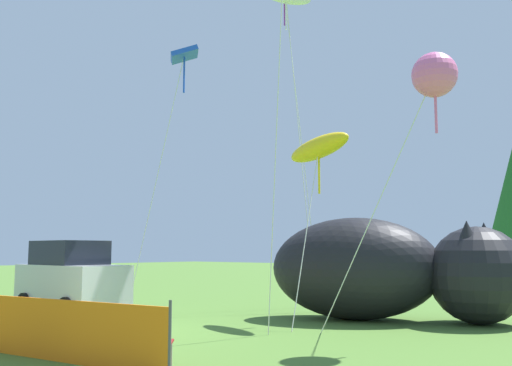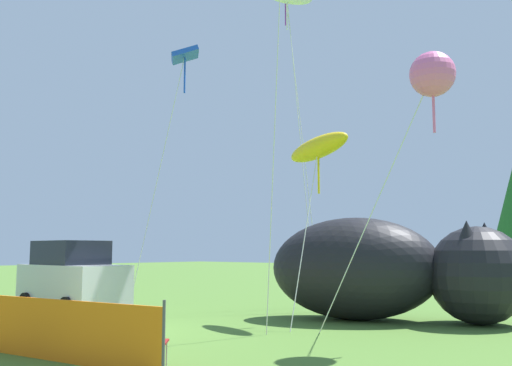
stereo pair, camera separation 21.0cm
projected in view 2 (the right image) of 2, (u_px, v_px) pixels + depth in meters
ground_plane at (93, 332)px, 13.66m from camera, size 120.00×120.00×0.00m
parked_car at (72, 278)px, 17.70m from camera, size 3.92×1.98×2.25m
folding_chair at (151, 338)px, 9.38m from camera, size 0.72×0.72×0.90m
inflatable_cat at (387, 273)px, 15.90m from camera, size 7.09×4.74×2.89m
kite_pink_octopus at (432, 75)px, 12.45m from camera, size 3.43×0.99×6.28m
kite_blue_box at (184, 60)px, 19.02m from camera, size 2.22×1.53×8.67m
kite_yellow_hero at (318, 148)px, 16.02m from camera, size 2.39×2.53×5.32m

